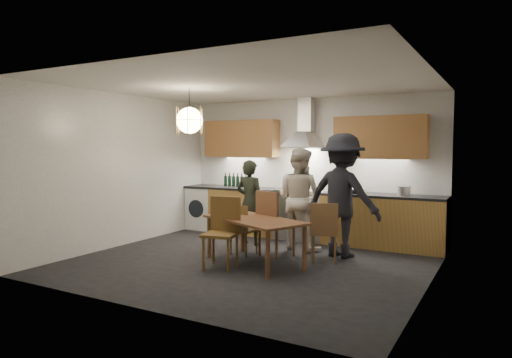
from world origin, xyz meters
The scene contains 17 objects.
ground centered at (0.00, 0.00, 0.00)m, with size 5.00×5.00×0.00m, color black.
room_shell centered at (0.00, 0.00, 1.71)m, with size 5.02×4.52×2.61m.
counter_run centered at (0.02, 1.95, 0.45)m, with size 5.00×0.62×0.90m.
range_stove centered at (0.00, 1.94, 0.44)m, with size 0.90×0.60×0.92m.
wall_fixtures centered at (0.00, 2.07, 1.87)m, with size 4.30×0.54×1.10m.
pendant_lamp centered at (-1.00, -0.10, 2.10)m, with size 0.43×0.43×0.70m.
dining_table centered at (0.11, -0.06, 0.58)m, with size 1.75×1.34×0.66m.
chair_back_left centered at (-0.33, 0.31, 0.46)m, with size 0.38×0.38×0.80m.
chair_back_mid centered at (0.16, 0.43, 0.59)m, with size 0.59×0.59×1.03m.
chair_back_right centered at (0.97, 0.51, 0.51)m, with size 0.51×0.51×0.89m.
chair_front centered at (-0.19, -0.41, 0.57)m, with size 0.53×0.53×0.99m.
person_left centered at (-0.60, 1.07, 0.74)m, with size 0.54×0.35×1.47m, color black.
person_mid centered at (0.28, 1.16, 0.84)m, with size 0.82×0.64×1.68m, color beige.
person_right centered at (1.07, 1.01, 0.95)m, with size 1.23×0.71×1.90m, color black.
mixing_bowl centered at (1.01, 1.93, 0.94)m, with size 0.35×0.35×0.08m, color silver.
stock_pot centered at (1.82, 1.92, 0.97)m, with size 0.21×0.21×0.15m, color #B7B6BA.
wine_bottles centered at (-1.49, 2.03, 1.04)m, with size 0.55×0.06×0.27m.
Camera 1 is at (3.31, -5.74, 1.69)m, focal length 32.00 mm.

